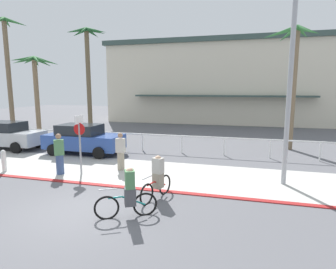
% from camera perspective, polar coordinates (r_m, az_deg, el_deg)
% --- Properties ---
extents(ground_plane, '(80.00, 80.00, 0.00)m').
position_cam_1_polar(ground_plane, '(18.17, 0.09, -2.49)').
color(ground_plane, '#5B5B60').
extents(sidewalk_strip, '(44.00, 4.00, 0.02)m').
position_cam_1_polar(sidewalk_strip, '(12.83, -6.76, -7.47)').
color(sidewalk_strip, beige).
rests_on(sidewalk_strip, ground).
extents(curb_paint, '(44.00, 0.24, 0.03)m').
position_cam_1_polar(curb_paint, '(11.09, -10.68, -10.22)').
color(curb_paint, maroon).
rests_on(curb_paint, ground).
extents(building_backdrop, '(25.87, 10.75, 8.87)m').
position_cam_1_polar(building_backdrop, '(33.94, 11.39, 10.28)').
color(building_backdrop, beige).
rests_on(building_backdrop, ground).
extents(rail_fence, '(21.84, 0.08, 1.04)m').
position_cam_1_polar(rail_fence, '(16.60, -1.26, -0.65)').
color(rail_fence, white).
rests_on(rail_fence, ground).
extents(stop_sign_bike_lane, '(0.52, 0.56, 2.56)m').
position_cam_1_polar(stop_sign_bike_lane, '(12.67, -17.41, -0.29)').
color(stop_sign_bike_lane, gray).
rests_on(stop_sign_bike_lane, ground).
extents(bollard_1, '(0.20, 0.20, 1.00)m').
position_cam_1_polar(bollard_1, '(14.63, -30.21, -4.55)').
color(bollard_1, white).
rests_on(bollard_1, ground).
extents(streetlight_curb, '(0.24, 2.54, 7.50)m').
position_cam_1_polar(streetlight_curb, '(11.26, 23.67, 11.52)').
color(streetlight_curb, '#9EA0A5').
rests_on(streetlight_curb, ground).
extents(palm_tree_0, '(3.26, 2.90, 9.24)m').
position_cam_1_polar(palm_tree_0, '(26.64, -29.70, 14.12)').
color(palm_tree_0, '#756047').
rests_on(palm_tree_0, ground).
extents(palm_tree_1, '(3.15, 3.31, 6.21)m').
position_cam_1_polar(palm_tree_1, '(24.79, -25.25, 11.13)').
color(palm_tree_1, '#846B4C').
rests_on(palm_tree_1, ground).
extents(palm_tree_2, '(3.47, 3.17, 8.53)m').
position_cam_1_polar(palm_tree_2, '(24.49, -15.96, 15.48)').
color(palm_tree_2, brown).
rests_on(palm_tree_2, ground).
extents(palm_tree_3, '(3.20, 3.13, 7.34)m').
position_cam_1_polar(palm_tree_3, '(18.71, 24.02, 13.47)').
color(palm_tree_3, '#756047').
rests_on(palm_tree_3, ground).
extents(car_silver_0, '(4.40, 2.02, 1.69)m').
position_cam_1_polar(car_silver_0, '(20.02, -29.74, -0.09)').
color(car_silver_0, '#B2B7BC').
rests_on(car_silver_0, ground).
extents(car_blue_1, '(4.40, 2.02, 1.69)m').
position_cam_1_polar(car_blue_1, '(16.75, -16.74, -0.85)').
color(car_blue_1, '#284793').
rests_on(car_blue_1, ground).
extents(cyclist_red_0, '(0.56, 1.76, 1.50)m').
position_cam_1_polar(cyclist_red_0, '(9.62, -2.17, -8.83)').
color(cyclist_red_0, black).
rests_on(cyclist_red_0, ground).
extents(cyclist_teal_1, '(1.63, 0.92, 1.50)m').
position_cam_1_polar(cyclist_teal_1, '(8.34, -8.00, -11.78)').
color(cyclist_teal_1, black).
rests_on(cyclist_teal_1, ground).
extents(pedestrian_0, '(0.42, 0.35, 1.73)m').
position_cam_1_polar(pedestrian_0, '(13.02, -9.53, -3.68)').
color(pedestrian_0, gray).
rests_on(pedestrian_0, ground).
extents(pedestrian_1, '(0.47, 0.46, 1.79)m').
position_cam_1_polar(pedestrian_1, '(13.05, -21.06, -3.99)').
color(pedestrian_1, '#384C7A').
rests_on(pedestrian_1, ground).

